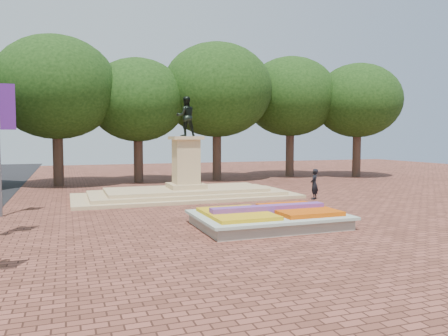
# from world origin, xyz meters

# --- Properties ---
(ground) EXTENTS (90.00, 90.00, 0.00)m
(ground) POSITION_xyz_m (0.00, 0.00, 0.00)
(ground) COLOR brown
(ground) RESTS_ON ground
(flower_bed) EXTENTS (6.30, 4.30, 0.91)m
(flower_bed) POSITION_xyz_m (1.03, -2.00, 0.38)
(flower_bed) COLOR gray
(flower_bed) RESTS_ON ground
(monument) EXTENTS (14.00, 6.00, 6.40)m
(monument) POSITION_xyz_m (0.00, 8.00, 0.88)
(monument) COLOR tan
(monument) RESTS_ON ground
(tree_row_back) EXTENTS (44.80, 8.80, 10.43)m
(tree_row_back) POSITION_xyz_m (2.33, 18.00, 6.67)
(tree_row_back) COLOR #3B2A20
(tree_row_back) RESTS_ON ground
(pedestrian) EXTENTS (0.81, 0.80, 1.89)m
(pedestrian) POSITION_xyz_m (7.25, 4.50, 0.95)
(pedestrian) COLOR black
(pedestrian) RESTS_ON ground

